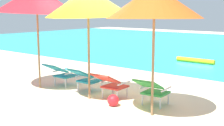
% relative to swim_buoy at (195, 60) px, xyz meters
% --- Properties ---
extents(ground_plane, '(40.00, 40.00, 0.00)m').
position_rel_swim_buoy_xyz_m(ground_plane, '(0.20, -1.80, -0.10)').
color(ground_plane, beige).
extents(swim_buoy, '(1.60, 0.18, 0.18)m').
position_rel_swim_buoy_xyz_m(swim_buoy, '(0.00, 0.00, 0.00)').
color(swim_buoy, yellow).
rests_on(swim_buoy, ocean_band).
extents(lounge_chair_far_left, '(0.55, 0.88, 0.68)m').
position_rel_swim_buoy_xyz_m(lounge_chair_far_left, '(-1.21, -6.12, 0.31)').
color(lounge_chair_far_left, teal).
rests_on(lounge_chair_far_left, ground_plane).
extents(lounge_chair_near_left, '(0.56, 0.88, 0.68)m').
position_rel_swim_buoy_xyz_m(lounge_chair_near_left, '(-0.23, -6.16, 0.31)').
color(lounge_chair_near_left, teal).
rests_on(lounge_chair_near_left, ground_plane).
extents(lounge_chair_near_right, '(0.57, 0.90, 0.68)m').
position_rel_swim_buoy_xyz_m(lounge_chair_near_right, '(0.67, -6.22, 0.31)').
color(lounge_chair_near_right, red).
rests_on(lounge_chair_near_right, ground_plane).
extents(lounge_chair_far_right, '(0.61, 0.92, 0.68)m').
position_rel_swim_buoy_xyz_m(lounge_chair_far_right, '(1.75, -6.09, 0.31)').
color(lounge_chair_far_right, '#338E3D').
rests_on(lounge_chair_far_right, ground_plane).
extents(beach_umbrella_left, '(2.41, 2.38, 2.77)m').
position_rel_swim_buoy_xyz_m(beach_umbrella_left, '(-1.53, -6.59, 2.29)').
color(beach_umbrella_left, olive).
rests_on(beach_umbrella_left, ground_plane).
extents(beach_umbrella_center, '(2.17, 2.19, 2.66)m').
position_rel_swim_buoy_xyz_m(beach_umbrella_center, '(0.24, -6.50, 2.20)').
color(beach_umbrella_center, olive).
rests_on(beach_umbrella_center, ground_plane).
extents(beach_umbrella_right, '(2.67, 2.67, 2.60)m').
position_rel_swim_buoy_xyz_m(beach_umbrella_right, '(2.05, -6.58, 2.17)').
color(beach_umbrella_right, olive).
rests_on(beach_umbrella_right, ground_plane).
extents(beach_ball, '(0.26, 0.26, 0.26)m').
position_rel_swim_buoy_xyz_m(beach_ball, '(1.06, -6.60, 0.03)').
color(beach_ball, red).
rests_on(beach_ball, ground_plane).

